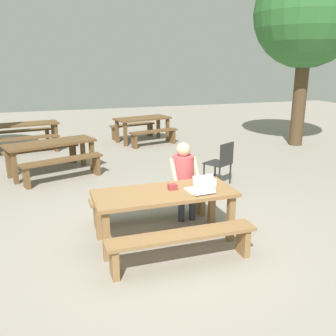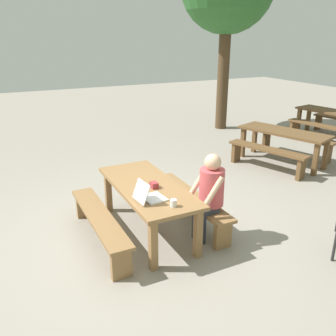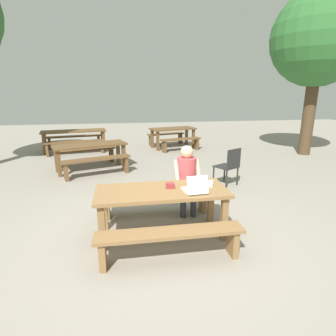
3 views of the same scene
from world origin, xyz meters
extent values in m
plane|color=gray|center=(0.00, 0.00, 0.00)|extent=(30.00, 30.00, 0.00)
cube|color=olive|center=(0.00, 0.00, 0.69)|extent=(1.91, 0.81, 0.05)
cube|color=olive|center=(-0.85, -0.30, 0.33)|extent=(0.09, 0.09, 0.66)
cube|color=olive|center=(0.85, -0.30, 0.33)|extent=(0.09, 0.09, 0.66)
cube|color=olive|center=(-0.85, 0.30, 0.33)|extent=(0.09, 0.09, 0.66)
cube|color=olive|center=(0.85, 0.30, 0.33)|extent=(0.09, 0.09, 0.66)
cube|color=olive|center=(0.00, -0.70, 0.40)|extent=(1.87, 0.30, 0.05)
cube|color=olive|center=(-0.83, -0.70, 0.19)|extent=(0.08, 0.24, 0.38)
cube|color=olive|center=(0.83, -0.70, 0.19)|extent=(0.08, 0.24, 0.38)
cube|color=olive|center=(0.00, 0.70, 0.40)|extent=(1.87, 0.30, 0.05)
cube|color=olive|center=(-0.83, 0.70, 0.19)|extent=(0.08, 0.24, 0.38)
cube|color=olive|center=(0.83, 0.70, 0.19)|extent=(0.08, 0.24, 0.38)
cube|color=white|center=(0.44, -0.10, 0.72)|extent=(0.32, 0.28, 0.02)
cube|color=white|center=(0.46, -0.28, 0.85)|extent=(0.31, 0.13, 0.24)
cube|color=black|center=(0.46, -0.27, 0.85)|extent=(0.28, 0.11, 0.22)
cube|color=#993338|center=(0.13, 0.04, 0.75)|extent=(0.12, 0.09, 0.08)
cylinder|color=white|center=(0.74, 0.02, 0.76)|extent=(0.08, 0.08, 0.09)
cylinder|color=#333847|center=(0.44, 0.52, 0.21)|extent=(0.10, 0.10, 0.42)
cylinder|color=#333847|center=(0.62, 0.52, 0.21)|extent=(0.10, 0.10, 0.42)
cube|color=#333847|center=(0.53, 0.61, 0.46)|extent=(0.28, 0.28, 0.12)
cylinder|color=#C64C51|center=(0.53, 0.70, 0.75)|extent=(0.33, 0.33, 0.50)
cylinder|color=#DBAD89|center=(0.34, 0.60, 0.77)|extent=(0.07, 0.32, 0.41)
cylinder|color=#DBAD89|center=(0.71, 0.60, 0.77)|extent=(0.07, 0.32, 0.41)
sphere|color=#DBAD89|center=(0.53, 0.70, 1.10)|extent=(0.22, 0.22, 0.22)
cube|color=#262626|center=(1.77, 2.01, 0.43)|extent=(0.60, 0.60, 0.02)
cube|color=#262626|center=(1.87, 1.83, 0.66)|extent=(0.40, 0.23, 0.43)
cylinder|color=#262626|center=(1.84, 2.27, 0.21)|extent=(0.04, 0.04, 0.42)
cylinder|color=#262626|center=(1.51, 2.09, 0.21)|extent=(0.04, 0.04, 0.42)
cylinder|color=#262626|center=(2.02, 1.94, 0.21)|extent=(0.04, 0.04, 0.42)
cylinder|color=#262626|center=(1.69, 1.76, 0.21)|extent=(0.04, 0.04, 0.42)
cube|color=brown|center=(1.37, 6.44, 0.72)|extent=(1.79, 1.14, 0.05)
cube|color=brown|center=(0.73, 6.00, 0.35)|extent=(0.11, 0.11, 0.69)
cube|color=brown|center=(2.14, 6.35, 0.35)|extent=(0.11, 0.11, 0.69)
cube|color=brown|center=(0.59, 6.54, 0.35)|extent=(0.11, 0.11, 0.69)
cube|color=brown|center=(2.00, 6.89, 0.35)|extent=(0.11, 0.11, 0.69)
cube|color=brown|center=(1.53, 5.79, 0.43)|extent=(1.52, 0.65, 0.05)
cube|color=brown|center=(0.91, 5.63, 0.20)|extent=(0.14, 0.25, 0.41)
cube|color=brown|center=(2.16, 5.95, 0.20)|extent=(0.14, 0.25, 0.41)
cube|color=brown|center=(1.20, 7.10, 0.43)|extent=(1.52, 0.65, 0.05)
cube|color=brown|center=(0.58, 6.94, 0.20)|extent=(0.14, 0.25, 0.41)
cube|color=brown|center=(1.83, 7.26, 0.20)|extent=(0.14, 0.25, 0.41)
cube|color=brown|center=(-1.39, 3.78, 0.70)|extent=(2.01, 1.25, 0.05)
cube|color=brown|center=(-2.11, 3.28, 0.34)|extent=(0.11, 0.11, 0.67)
cube|color=brown|center=(-0.51, 3.82, 0.34)|extent=(0.11, 0.11, 0.67)
cube|color=brown|center=(-2.26, 3.74, 0.34)|extent=(0.11, 0.11, 0.67)
cube|color=brown|center=(-0.66, 4.28, 0.34)|extent=(0.11, 0.11, 0.67)
cube|color=brown|center=(-1.18, 3.18, 0.45)|extent=(1.71, 0.83, 0.05)
cube|color=brown|center=(-1.89, 2.94, 0.21)|extent=(0.15, 0.25, 0.43)
cube|color=brown|center=(-0.47, 3.42, 0.21)|extent=(0.15, 0.25, 0.43)
cube|color=brown|center=(-1.59, 4.38, 0.45)|extent=(1.71, 0.83, 0.05)
cube|color=brown|center=(-2.30, 4.15, 0.21)|extent=(0.15, 0.25, 0.43)
cube|color=brown|center=(-0.88, 4.62, 0.21)|extent=(0.15, 0.25, 0.43)
cube|color=brown|center=(-2.20, 6.43, 0.72)|extent=(2.26, 1.01, 0.05)
cube|color=brown|center=(-1.18, 6.36, 0.35)|extent=(0.10, 0.10, 0.69)
cube|color=brown|center=(-1.26, 6.82, 0.35)|extent=(0.10, 0.10, 0.69)
cube|color=brown|center=(-2.10, 5.83, 0.44)|extent=(1.99, 0.62, 0.05)
cube|color=brown|center=(-1.23, 5.98, 0.21)|extent=(0.12, 0.25, 0.42)
cube|color=brown|center=(-2.30, 7.02, 0.44)|extent=(1.99, 0.62, 0.05)
cube|color=brown|center=(-1.43, 7.16, 0.21)|extent=(0.12, 0.25, 0.42)
cylinder|color=#4C3823|center=(5.57, 4.60, 1.39)|extent=(0.38, 0.38, 2.77)
sphere|color=#2D662D|center=(5.57, 4.60, 3.64)|extent=(2.91, 2.91, 2.91)
camera|label=1|loc=(-1.44, -4.49, 2.41)|focal=39.70mm
camera|label=2|loc=(4.16, -1.76, 2.64)|focal=38.34mm
camera|label=3|loc=(-0.54, -3.73, 2.10)|focal=29.55mm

